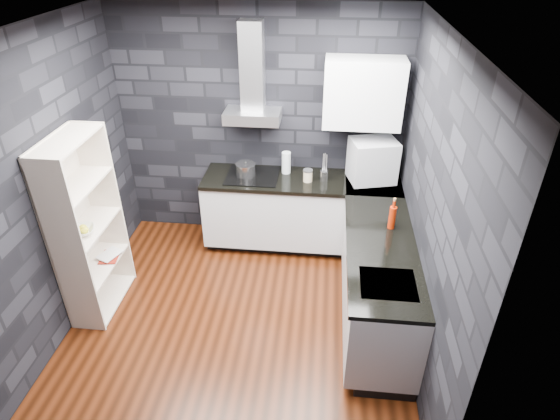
% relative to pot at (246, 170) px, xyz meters
% --- Properties ---
extents(ground, '(3.20, 3.20, 0.00)m').
position_rel_pot_xyz_m(ground, '(0.13, -1.30, -0.98)').
color(ground, '#401909').
extents(ceiling, '(3.20, 3.20, 0.00)m').
position_rel_pot_xyz_m(ceiling, '(0.13, -1.30, 1.72)').
color(ceiling, white).
extents(wall_back, '(3.20, 0.05, 2.70)m').
position_rel_pot_xyz_m(wall_back, '(0.13, 0.33, 0.37)').
color(wall_back, black).
rests_on(wall_back, ground).
extents(wall_front, '(3.20, 0.05, 2.70)m').
position_rel_pot_xyz_m(wall_front, '(0.13, -2.92, 0.37)').
color(wall_front, black).
rests_on(wall_front, ground).
extents(wall_left, '(0.05, 3.20, 2.70)m').
position_rel_pot_xyz_m(wall_left, '(-1.50, -1.30, 0.37)').
color(wall_left, black).
rests_on(wall_left, ground).
extents(wall_right, '(0.05, 3.20, 2.70)m').
position_rel_pot_xyz_m(wall_right, '(1.75, -1.30, 0.37)').
color(wall_right, black).
rests_on(wall_right, ground).
extents(toekick_back, '(2.18, 0.50, 0.10)m').
position_rel_pot_xyz_m(toekick_back, '(0.63, 0.04, -0.93)').
color(toekick_back, black).
rests_on(toekick_back, ground).
extents(toekick_right, '(0.50, 1.78, 0.10)m').
position_rel_pot_xyz_m(toekick_right, '(1.47, -1.20, -0.93)').
color(toekick_right, black).
rests_on(toekick_right, ground).
extents(counter_back_cab, '(2.20, 0.60, 0.76)m').
position_rel_pot_xyz_m(counter_back_cab, '(0.63, 0.00, -0.50)').
color(counter_back_cab, silver).
rests_on(counter_back_cab, ground).
extents(counter_right_cab, '(0.60, 1.80, 0.76)m').
position_rel_pot_xyz_m(counter_right_cab, '(1.43, -1.20, -0.50)').
color(counter_right_cab, silver).
rests_on(counter_right_cab, ground).
extents(counter_back_top, '(2.20, 0.62, 0.04)m').
position_rel_pot_xyz_m(counter_back_top, '(0.63, -0.01, -0.10)').
color(counter_back_top, black).
rests_on(counter_back_top, counter_back_cab).
extents(counter_right_top, '(0.62, 1.80, 0.04)m').
position_rel_pot_xyz_m(counter_right_top, '(1.42, -1.20, -0.10)').
color(counter_right_top, black).
rests_on(counter_right_top, counter_right_cab).
extents(counter_corner_top, '(0.62, 0.62, 0.04)m').
position_rel_pot_xyz_m(counter_corner_top, '(1.43, 0.00, -0.10)').
color(counter_corner_top, black).
rests_on(counter_corner_top, counter_right_cab).
extents(hood_body, '(0.60, 0.34, 0.12)m').
position_rel_pot_xyz_m(hood_body, '(0.08, 0.13, 0.58)').
color(hood_body, silver).
rests_on(hood_body, wall_back).
extents(hood_chimney, '(0.24, 0.20, 0.90)m').
position_rel_pot_xyz_m(hood_chimney, '(0.08, 0.20, 1.09)').
color(hood_chimney, silver).
rests_on(hood_chimney, hood_body).
extents(upper_cabinet, '(0.80, 0.35, 0.70)m').
position_rel_pot_xyz_m(upper_cabinet, '(1.23, 0.13, 0.87)').
color(upper_cabinet, white).
rests_on(upper_cabinet, wall_back).
extents(cooktop, '(0.58, 0.50, 0.01)m').
position_rel_pot_xyz_m(cooktop, '(0.08, 0.00, -0.07)').
color(cooktop, black).
rests_on(cooktop, counter_back_top).
extents(sink_rim, '(0.44, 0.40, 0.01)m').
position_rel_pot_xyz_m(sink_rim, '(1.43, -1.70, -0.08)').
color(sink_rim, silver).
rests_on(sink_rim, counter_right_top).
extents(pot, '(0.23, 0.23, 0.13)m').
position_rel_pot_xyz_m(pot, '(0.00, 0.00, 0.00)').
color(pot, '#B9B8BD').
rests_on(pot, cooktop).
extents(glass_vase, '(0.13, 0.13, 0.25)m').
position_rel_pot_xyz_m(glass_vase, '(0.44, 0.13, 0.05)').
color(glass_vase, silver).
rests_on(glass_vase, counter_back_top).
extents(storage_jar, '(0.12, 0.12, 0.12)m').
position_rel_pot_xyz_m(storage_jar, '(0.70, -0.05, -0.01)').
color(storage_jar, beige).
rests_on(storage_jar, counter_back_top).
extents(utensil_crock, '(0.10, 0.10, 0.12)m').
position_rel_pot_xyz_m(utensil_crock, '(0.87, -0.01, -0.02)').
color(utensil_crock, '#B9B8BD').
rests_on(utensil_crock, counter_back_top).
extents(appliance_garage, '(0.56, 0.48, 0.48)m').
position_rel_pot_xyz_m(appliance_garage, '(1.39, 0.07, 0.15)').
color(appliance_garage, silver).
rests_on(appliance_garage, counter_back_top).
extents(red_bottle, '(0.07, 0.07, 0.22)m').
position_rel_pot_xyz_m(red_bottle, '(1.52, -0.89, 0.04)').
color(red_bottle, '#9C1F06').
rests_on(red_bottle, counter_right_top).
extents(bookshelf, '(0.35, 0.80, 1.80)m').
position_rel_pot_xyz_m(bookshelf, '(-1.29, -1.20, -0.08)').
color(bookshelf, beige).
rests_on(bookshelf, ground).
extents(fruit_bowl, '(0.29, 0.29, 0.06)m').
position_rel_pot_xyz_m(fruit_bowl, '(-1.29, -1.30, -0.04)').
color(fruit_bowl, silver).
rests_on(fruit_bowl, bookshelf).
extents(book_red, '(0.18, 0.05, 0.24)m').
position_rel_pot_xyz_m(book_red, '(-1.31, -1.08, -0.40)').
color(book_red, maroon).
rests_on(book_red, bookshelf).
extents(book_second, '(0.16, 0.08, 0.23)m').
position_rel_pot_xyz_m(book_second, '(-1.30, -1.02, -0.38)').
color(book_second, '#B2B2B2').
rests_on(book_second, bookshelf).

